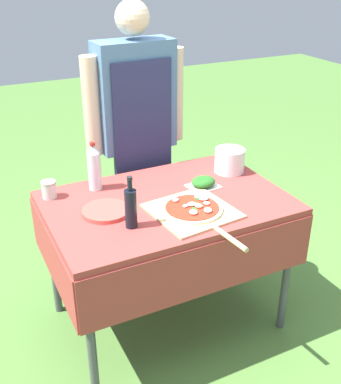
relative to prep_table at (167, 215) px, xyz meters
The scene contains 10 objects.
ground_plane 0.69m from the prep_table, ahead, with size 12.00×12.00×0.00m, color #517F38.
prep_table is the anchor object (origin of this frame).
person_cook 0.68m from the prep_table, 81.64° to the left, with size 0.64×0.22×1.69m.
pizza_on_peel 0.22m from the prep_table, 72.45° to the right, with size 0.41×0.61×0.05m.
oil_bottle 0.36m from the prep_table, 147.43° to the right, with size 0.06×0.06×0.25m.
water_bottle 0.46m from the prep_table, 134.97° to the left, with size 0.07×0.07×0.27m.
herb_container 0.27m from the prep_table, 11.16° to the left, with size 0.17×0.15×0.06m.
mixing_tub 0.53m from the prep_table, 18.60° to the left, with size 0.17×0.17×0.14m, color silver.
plate_stack 0.34m from the prep_table, behind, with size 0.24×0.24×0.02m.
sauce_jar 0.62m from the prep_table, 151.16° to the left, with size 0.08×0.08×0.09m.
Camera 1 is at (-0.95, -1.97, 1.92)m, focal length 45.00 mm.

